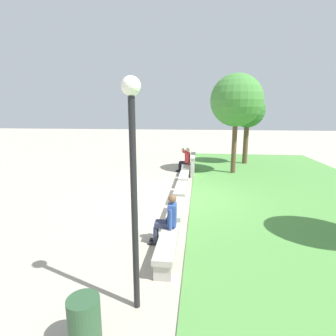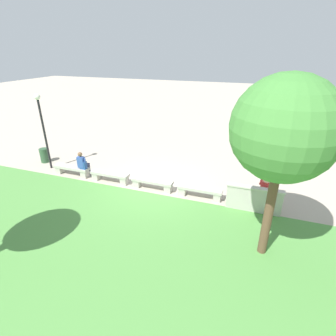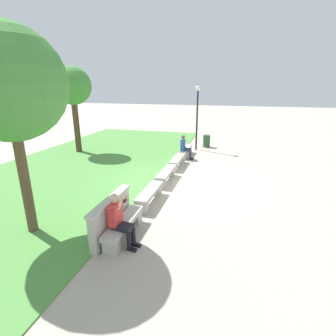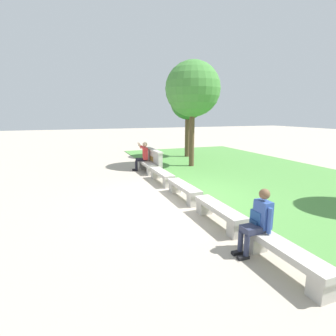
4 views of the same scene
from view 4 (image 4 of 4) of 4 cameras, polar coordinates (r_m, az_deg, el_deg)
The scene contains 13 objects.
ground_plane at distance 8.28m, azimuth 3.41°, elevation -6.60°, with size 80.00×80.00×0.00m, color #B2A593.
grass_strip at distance 10.78m, azimuth 25.21°, elevation -3.30°, with size 22.05×8.00×0.03m, color #518E42.
bench_main at distance 11.97m, azimuth -4.69°, elevation 0.58°, with size 1.79×0.40×0.45m.
bench_near at distance 10.05m, azimuth -1.39°, elevation -1.54°, with size 1.79×0.40×0.45m.
bench_mid at distance 8.19m, azimuth 3.44°, elevation -4.64°, with size 1.79×0.40×0.45m.
bench_far at distance 6.47m, azimuth 11.05°, elevation -9.39°, with size 1.79×0.40×0.45m.
bench_end at distance 5.01m, azimuth 24.10°, elevation -16.80°, with size 1.79×0.40×0.45m.
backrest_wall_with_plaque at distance 12.02m, azimuth -3.15°, elevation 1.73°, with size 2.00×0.24×1.01m.
person_photographer at distance 12.22m, azimuth -5.55°, elevation 2.90°, with size 0.52×0.77×1.32m.
person_distant at distance 5.22m, azimuth 18.99°, elevation -10.63°, with size 0.48×0.67×1.26m.
backpack at distance 5.35m, azimuth 19.09°, elevation -10.62°, with size 0.28×0.24×0.43m.
tree_behind_wall at distance 13.05m, azimuth 5.40°, elevation 16.68°, with size 2.63×2.63×5.07m.
tree_right_background at distance 15.96m, azimuth 4.35°, elevation 14.00°, with size 2.07×2.07×4.33m.
Camera 4 is at (7.16, -3.25, 2.60)m, focal length 28.00 mm.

